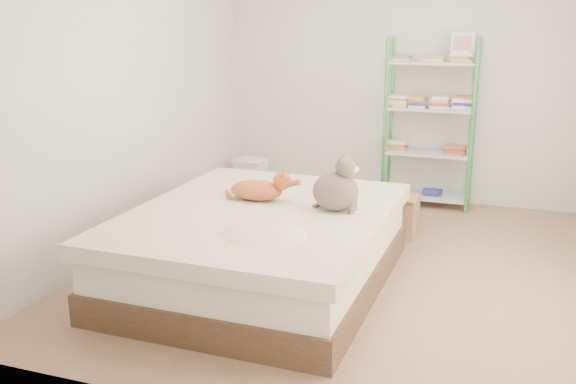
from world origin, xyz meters
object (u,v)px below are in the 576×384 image
at_px(bed, 261,247).
at_px(orange_cat, 256,188).
at_px(cardboard_box, 390,214).
at_px(grey_cat, 336,183).
at_px(shelf_unit, 430,118).
at_px(white_bin, 251,175).

height_order(bed, orange_cat, orange_cat).
bearing_deg(cardboard_box, grey_cat, -96.48).
xyz_separation_m(orange_cat, grey_cat, (0.63, -0.06, 0.10)).
height_order(orange_cat, shelf_unit, shelf_unit).
distance_m(cardboard_box, white_bin, 1.91).
height_order(cardboard_box, white_bin, cardboard_box).
xyz_separation_m(bed, white_bin, (-1.03, 2.29, -0.09)).
height_order(bed, shelf_unit, shelf_unit).
xyz_separation_m(bed, cardboard_box, (0.67, 1.43, -0.11)).
bearing_deg(shelf_unit, orange_cat, -114.24).
xyz_separation_m(bed, shelf_unit, (0.86, 2.42, 0.62)).
distance_m(bed, cardboard_box, 1.59).
relative_size(orange_cat, cardboard_box, 0.98).
distance_m(grey_cat, cardboard_box, 1.41).
height_order(bed, cardboard_box, bed).
height_order(orange_cat, cardboard_box, orange_cat).
height_order(shelf_unit, white_bin, shelf_unit).
height_order(grey_cat, shelf_unit, shelf_unit).
height_order(bed, white_bin, bed).
xyz_separation_m(orange_cat, cardboard_box, (0.80, 1.21, -0.48)).
relative_size(cardboard_box, white_bin, 1.28).
xyz_separation_m(bed, grey_cat, (0.50, 0.16, 0.48)).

